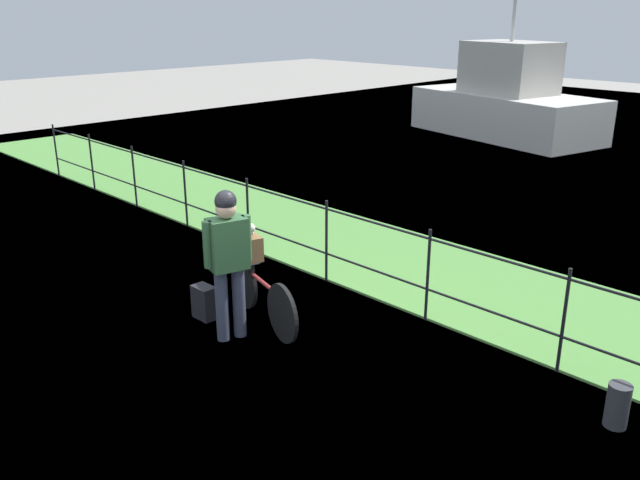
{
  "coord_description": "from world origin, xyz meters",
  "views": [
    {
      "loc": [
        4.94,
        -3.5,
        3.46
      ],
      "look_at": [
        -0.23,
        1.59,
        0.9
      ],
      "focal_mm": 37.22,
      "sensor_mm": 36.0,
      "label": 1
    }
  ],
  "objects_px": {
    "backpack_on_paving": "(204,302)",
    "mooring_bollard": "(618,405)",
    "cyclist_person": "(228,252)",
    "moored_boat_mid": "(506,103)",
    "bicycle_main": "(262,294)",
    "terrier_dog": "(247,230)",
    "wooden_crate": "(247,247)"
  },
  "relations": [
    {
      "from": "cyclist_person",
      "to": "moored_boat_mid",
      "type": "bearing_deg",
      "value": 108.49
    },
    {
      "from": "wooden_crate",
      "to": "backpack_on_paving",
      "type": "xyz_separation_m",
      "value": [
        -0.2,
        -0.5,
        -0.61
      ]
    },
    {
      "from": "bicycle_main",
      "to": "mooring_bollard",
      "type": "bearing_deg",
      "value": 13.61
    },
    {
      "from": "terrier_dog",
      "to": "backpack_on_paving",
      "type": "height_order",
      "value": "terrier_dog"
    },
    {
      "from": "backpack_on_paving",
      "to": "moored_boat_mid",
      "type": "bearing_deg",
      "value": 104.83
    },
    {
      "from": "bicycle_main",
      "to": "backpack_on_paving",
      "type": "xyz_separation_m",
      "value": [
        -0.56,
        -0.41,
        -0.15
      ]
    },
    {
      "from": "mooring_bollard",
      "to": "moored_boat_mid",
      "type": "bearing_deg",
      "value": 124.68
    },
    {
      "from": "terrier_dog",
      "to": "mooring_bollard",
      "type": "distance_m",
      "value": 4.21
    },
    {
      "from": "moored_boat_mid",
      "to": "mooring_bollard",
      "type": "bearing_deg",
      "value": -55.32
    },
    {
      "from": "backpack_on_paving",
      "to": "moored_boat_mid",
      "type": "height_order",
      "value": "moored_boat_mid"
    },
    {
      "from": "bicycle_main",
      "to": "terrier_dog",
      "type": "height_order",
      "value": "terrier_dog"
    },
    {
      "from": "backpack_on_paving",
      "to": "bicycle_main",
      "type": "bearing_deg",
      "value": 34.69
    },
    {
      "from": "terrier_dog",
      "to": "cyclist_person",
      "type": "height_order",
      "value": "cyclist_person"
    },
    {
      "from": "bicycle_main",
      "to": "backpack_on_paving",
      "type": "height_order",
      "value": "bicycle_main"
    },
    {
      "from": "backpack_on_paving",
      "to": "wooden_crate",
      "type": "bearing_deg",
      "value": 66.73
    },
    {
      "from": "cyclist_person",
      "to": "moored_boat_mid",
      "type": "height_order",
      "value": "moored_boat_mid"
    },
    {
      "from": "bicycle_main",
      "to": "moored_boat_mid",
      "type": "height_order",
      "value": "moored_boat_mid"
    },
    {
      "from": "backpack_on_paving",
      "to": "mooring_bollard",
      "type": "height_order",
      "value": "mooring_bollard"
    },
    {
      "from": "bicycle_main",
      "to": "terrier_dog",
      "type": "xyz_separation_m",
      "value": [
        -0.34,
        0.09,
        0.68
      ]
    },
    {
      "from": "wooden_crate",
      "to": "moored_boat_mid",
      "type": "xyz_separation_m",
      "value": [
        -3.91,
        12.33,
        0.13
      ]
    },
    {
      "from": "bicycle_main",
      "to": "moored_boat_mid",
      "type": "distance_m",
      "value": 13.15
    },
    {
      "from": "wooden_crate",
      "to": "cyclist_person",
      "type": "relative_size",
      "value": 0.22
    },
    {
      "from": "cyclist_person",
      "to": "mooring_bollard",
      "type": "relative_size",
      "value": 4.14
    },
    {
      "from": "wooden_crate",
      "to": "backpack_on_paving",
      "type": "relative_size",
      "value": 0.92
    },
    {
      "from": "terrier_dog",
      "to": "bicycle_main",
      "type": "bearing_deg",
      "value": -14.71
    },
    {
      "from": "cyclist_person",
      "to": "backpack_on_paving",
      "type": "distance_m",
      "value": 1.01
    },
    {
      "from": "bicycle_main",
      "to": "cyclist_person",
      "type": "bearing_deg",
      "value": -84.23
    },
    {
      "from": "moored_boat_mid",
      "to": "bicycle_main",
      "type": "bearing_deg",
      "value": -71.05
    },
    {
      "from": "wooden_crate",
      "to": "terrier_dog",
      "type": "xyz_separation_m",
      "value": [
        0.02,
        -0.01,
        0.22
      ]
    },
    {
      "from": "wooden_crate",
      "to": "bicycle_main",
      "type": "bearing_deg",
      "value": -14.71
    },
    {
      "from": "moored_boat_mid",
      "to": "terrier_dog",
      "type": "bearing_deg",
      "value": -72.32
    },
    {
      "from": "backpack_on_paving",
      "to": "mooring_bollard",
      "type": "xyz_separation_m",
      "value": [
        4.27,
        1.31,
        0.0
      ]
    }
  ]
}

